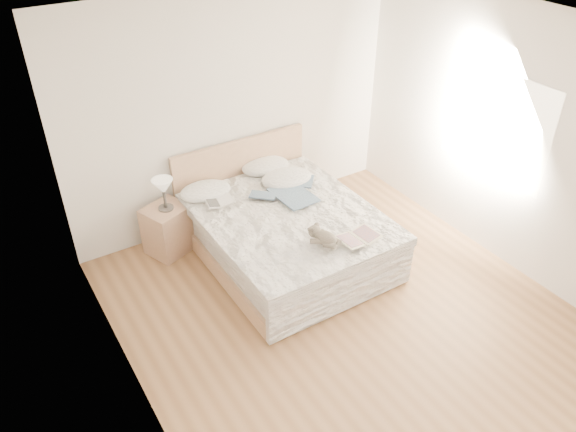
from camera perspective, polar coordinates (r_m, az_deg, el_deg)
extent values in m
cube|color=brown|center=(5.58, 6.26, -10.29)|extent=(4.00, 4.50, 0.00)
cube|color=white|center=(4.18, 8.61, 17.29)|extent=(4.00, 4.50, 0.00)
cube|color=silver|center=(6.42, -5.42, 10.65)|extent=(4.00, 0.02, 2.70)
cube|color=silver|center=(4.00, -16.01, -6.73)|extent=(0.02, 4.50, 2.70)
cube|color=silver|center=(6.08, 22.32, 6.77)|extent=(0.02, 4.50, 2.70)
cube|color=white|center=(6.19, 20.32, 8.72)|extent=(0.02, 1.30, 1.10)
cube|color=tan|center=(6.22, -0.11, -3.41)|extent=(1.68, 2.08, 0.20)
cube|color=white|center=(6.07, -0.12, -1.53)|extent=(1.60, 2.00, 0.30)
cube|color=white|center=(5.93, 0.14, -0.27)|extent=(1.72, 2.05, 0.10)
cube|color=tan|center=(6.76, -4.80, 3.85)|extent=(1.70, 0.06, 1.00)
cube|color=tan|center=(6.36, -12.10, -1.35)|extent=(0.56, 0.53, 0.56)
cylinder|color=#47423E|center=(6.19, -12.29, 0.81)|extent=(0.17, 0.17, 0.02)
cylinder|color=#3B3632|center=(6.12, -12.43, 1.79)|extent=(0.03, 0.03, 0.23)
cone|color=white|center=(6.05, -12.59, 2.94)|extent=(0.29, 0.29, 0.17)
ellipsoid|color=white|center=(6.28, -8.39, 2.53)|extent=(0.62, 0.47, 0.17)
ellipsoid|color=white|center=(6.71, -2.33, 5.10)|extent=(0.63, 0.47, 0.17)
ellipsoid|color=white|center=(6.45, -0.15, 3.86)|extent=(0.65, 0.50, 0.18)
cube|color=white|center=(6.08, -6.97, 1.41)|extent=(0.34, 0.26, 0.02)
cube|color=#F6EDC9|center=(5.53, 7.12, -2.24)|extent=(0.44, 0.31, 0.03)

